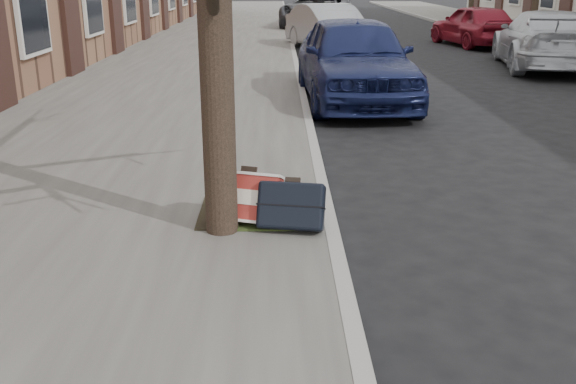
{
  "coord_description": "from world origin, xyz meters",
  "views": [
    {
      "loc": [
        -1.71,
        -4.28,
        2.18
      ],
      "look_at": [
        -1.63,
        0.8,
        0.46
      ],
      "focal_mm": 40.0,
      "sensor_mm": 36.0,
      "label": 1
    }
  ],
  "objects_px": {
    "suitcase_red": "(246,198)",
    "car_near_mid": "(330,28)",
    "suitcase_navy": "(291,205)",
    "car_near_front": "(355,59)"
  },
  "relations": [
    {
      "from": "suitcase_red",
      "to": "car_near_front",
      "type": "bearing_deg",
      "value": 92.91
    },
    {
      "from": "suitcase_red",
      "to": "car_near_mid",
      "type": "relative_size",
      "value": 0.14
    },
    {
      "from": "suitcase_red",
      "to": "car_near_mid",
      "type": "xyz_separation_m",
      "value": [
        1.83,
        14.36,
        0.33
      ]
    },
    {
      "from": "suitcase_red",
      "to": "car_near_front",
      "type": "distance_m",
      "value": 6.43
    },
    {
      "from": "suitcase_navy",
      "to": "suitcase_red",
      "type": "bearing_deg",
      "value": 167.19
    },
    {
      "from": "suitcase_navy",
      "to": "car_near_front",
      "type": "xyz_separation_m",
      "value": [
        1.25,
        6.37,
        0.43
      ]
    },
    {
      "from": "suitcase_navy",
      "to": "car_near_mid",
      "type": "bearing_deg",
      "value": 94.32
    },
    {
      "from": "suitcase_navy",
      "to": "car_near_mid",
      "type": "height_order",
      "value": "car_near_mid"
    },
    {
      "from": "car_near_front",
      "to": "car_near_mid",
      "type": "distance_m",
      "value": 8.16
    },
    {
      "from": "suitcase_red",
      "to": "car_near_mid",
      "type": "bearing_deg",
      "value": 100.42
    }
  ]
}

